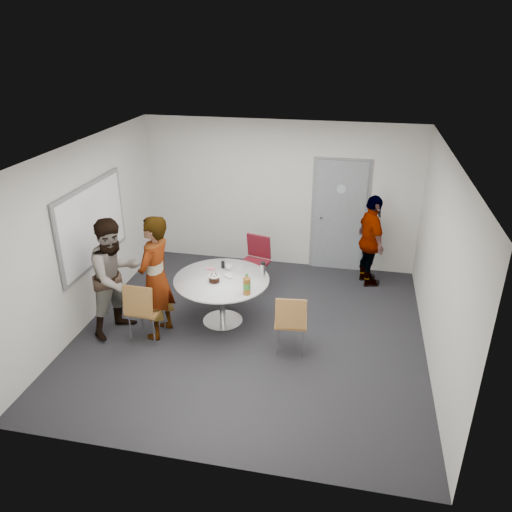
% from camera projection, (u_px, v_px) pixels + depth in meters
% --- Properties ---
extents(floor, '(5.00, 5.00, 0.00)m').
position_uv_depth(floor, '(251.00, 332.00, 7.43)').
color(floor, '#232327').
rests_on(floor, ground).
extents(ceiling, '(5.00, 5.00, 0.00)m').
position_uv_depth(ceiling, '(250.00, 152.00, 6.30)').
color(ceiling, silver).
rests_on(ceiling, wall_back).
extents(wall_back, '(5.00, 0.00, 5.00)m').
position_uv_depth(wall_back, '(280.00, 195.00, 9.08)').
color(wall_back, silver).
rests_on(wall_back, floor).
extents(wall_left, '(0.00, 5.00, 5.00)m').
position_uv_depth(wall_left, '(85.00, 235.00, 7.32)').
color(wall_left, silver).
rests_on(wall_left, floor).
extents(wall_right, '(0.00, 5.00, 5.00)m').
position_uv_depth(wall_right, '(441.00, 266.00, 6.40)').
color(wall_right, silver).
rests_on(wall_right, floor).
extents(wall_front, '(5.00, 0.00, 5.00)m').
position_uv_depth(wall_front, '(194.00, 356.00, 4.64)').
color(wall_front, silver).
rests_on(wall_front, floor).
extents(door, '(1.02, 0.17, 2.12)m').
position_uv_depth(door, '(339.00, 216.00, 9.00)').
color(door, slate).
rests_on(door, wall_back).
extents(whiteboard, '(0.04, 1.90, 1.25)m').
position_uv_depth(whiteboard, '(93.00, 224.00, 7.45)').
color(whiteboard, gray).
rests_on(whiteboard, wall_left).
extents(table, '(1.42, 1.42, 1.06)m').
position_uv_depth(table, '(223.00, 285.00, 7.41)').
color(table, silver).
rests_on(table, floor).
extents(chair_near_left, '(0.46, 0.50, 0.94)m').
position_uv_depth(chair_near_left, '(142.00, 306.00, 6.98)').
color(chair_near_left, brown).
rests_on(chair_near_left, floor).
extents(chair_near_right, '(0.48, 0.51, 0.91)m').
position_uv_depth(chair_near_right, '(291.00, 319.00, 6.72)').
color(chair_near_right, brown).
rests_on(chair_near_right, floor).
extents(chair_far, '(0.54, 0.57, 0.93)m').
position_uv_depth(chair_far, '(256.00, 257.00, 8.50)').
color(chair_far, maroon).
rests_on(chair_far, floor).
extents(person_main, '(0.52, 0.72, 1.84)m').
position_uv_depth(person_main, '(156.00, 278.00, 7.02)').
color(person_main, '#A5C6EA').
rests_on(person_main, floor).
extents(person_left, '(0.96, 1.06, 1.77)m').
position_uv_depth(person_left, '(116.00, 277.00, 7.13)').
color(person_left, white).
rests_on(person_left, floor).
extents(person_right, '(0.70, 1.03, 1.62)m').
position_uv_depth(person_right, '(371.00, 241.00, 8.51)').
color(person_right, black).
rests_on(person_right, floor).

